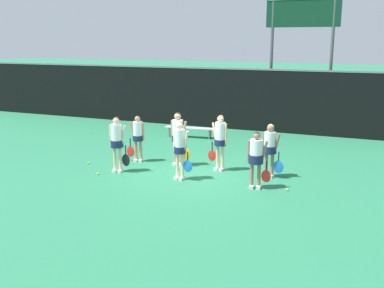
% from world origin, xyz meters
% --- Properties ---
extents(ground_plane, '(140.00, 140.00, 0.00)m').
position_xyz_m(ground_plane, '(0.00, 0.00, 0.00)').
color(ground_plane, '#26724C').
extents(fence_windscreen, '(60.00, 0.08, 2.85)m').
position_xyz_m(fence_windscreen, '(0.00, 7.36, 1.44)').
color(fence_windscreen, black).
rests_on(fence_windscreen, ground_plane).
extents(scoreboard, '(3.21, 0.15, 6.09)m').
position_xyz_m(scoreboard, '(1.90, 8.17, 4.71)').
color(scoreboard, '#515156').
rests_on(scoreboard, ground_plane).
extents(bench_courtside, '(2.20, 0.58, 0.43)m').
position_xyz_m(bench_courtside, '(-2.09, 4.88, 0.38)').
color(bench_courtside, '#B2B2B7').
rests_on(bench_courtside, ground_plane).
extents(player_0, '(0.68, 0.40, 1.76)m').
position_xyz_m(player_0, '(-2.22, -0.73, 1.05)').
color(player_0, beige).
rests_on(player_0, ground_plane).
extents(player_1, '(0.64, 0.36, 1.77)m').
position_xyz_m(player_1, '(-0.07, -0.71, 1.05)').
color(player_1, beige).
rests_on(player_1, ground_plane).
extents(player_2, '(0.68, 0.41, 1.62)m').
position_xyz_m(player_2, '(2.23, -0.66, 0.95)').
color(player_2, '#8C664C').
rests_on(player_2, ground_plane).
extents(player_3, '(0.64, 0.37, 1.60)m').
position_xyz_m(player_3, '(-2.24, 0.62, 0.93)').
color(player_3, tan).
rests_on(player_3, ground_plane).
extents(player_4, '(0.70, 0.41, 1.79)m').
position_xyz_m(player_4, '(-0.76, 0.68, 1.08)').
color(player_4, tan).
rests_on(player_4, ground_plane).
extents(player_5, '(0.65, 0.38, 1.79)m').
position_xyz_m(player_5, '(0.71, 0.67, 1.07)').
color(player_5, beige).
rests_on(player_5, ground_plane).
extents(player_6, '(0.69, 0.41, 1.64)m').
position_xyz_m(player_6, '(2.34, 0.55, 0.98)').
color(player_6, '#8C664C').
rests_on(player_6, ground_plane).
extents(tennis_ball_0, '(0.07, 0.07, 0.07)m').
position_xyz_m(tennis_ball_0, '(-3.62, -0.33, 0.04)').
color(tennis_ball_0, '#CCE033').
rests_on(tennis_ball_0, ground_plane).
extents(tennis_ball_1, '(0.07, 0.07, 0.07)m').
position_xyz_m(tennis_ball_1, '(-2.63, -1.26, 0.04)').
color(tennis_ball_1, '#CCE033').
rests_on(tennis_ball_1, ground_plane).
extents(tennis_ball_2, '(0.07, 0.07, 0.07)m').
position_xyz_m(tennis_ball_2, '(3.11, -0.55, 0.03)').
color(tennis_ball_2, '#CCE033').
rests_on(tennis_ball_2, ground_plane).
extents(tennis_ball_3, '(0.07, 0.07, 0.07)m').
position_xyz_m(tennis_ball_3, '(-1.49, 2.07, 0.04)').
color(tennis_ball_3, '#CCE033').
rests_on(tennis_ball_3, ground_plane).
extents(tennis_ball_4, '(0.07, 0.07, 0.07)m').
position_xyz_m(tennis_ball_4, '(2.31, 1.66, 0.03)').
color(tennis_ball_4, '#CCE033').
rests_on(tennis_ball_4, ground_plane).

